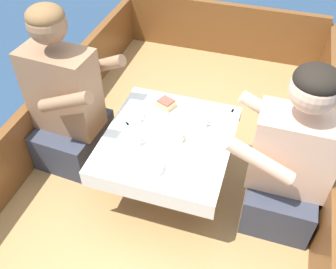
# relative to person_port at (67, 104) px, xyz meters

# --- Properties ---
(ground_plane) EXTENTS (60.00, 60.00, 0.00)m
(ground_plane) POSITION_rel_person_port_xyz_m (0.65, -0.12, -0.72)
(ground_plane) COLOR navy
(boat_deck) EXTENTS (1.82, 3.41, 0.30)m
(boat_deck) POSITION_rel_person_port_xyz_m (0.65, -0.12, -0.57)
(boat_deck) COLOR #A87F4C
(boat_deck) RESTS_ON ground_plane
(gunwale_port) EXTENTS (0.06, 3.41, 0.40)m
(gunwale_port) POSITION_rel_person_port_xyz_m (-0.23, -0.12, -0.22)
(gunwale_port) COLOR brown
(gunwale_port) RESTS_ON boat_deck
(gunwale_starboard) EXTENTS (0.06, 3.41, 0.40)m
(gunwale_starboard) POSITION_rel_person_port_xyz_m (1.53, -0.12, -0.22)
(gunwale_starboard) COLOR brown
(gunwale_starboard) RESTS_ON boat_deck
(bow_coaming) EXTENTS (1.70, 0.06, 0.46)m
(bow_coaming) POSITION_rel_person_port_xyz_m (0.65, 1.55, -0.19)
(bow_coaming) COLOR brown
(bow_coaming) RESTS_ON boat_deck
(cockpit_table) EXTENTS (0.69, 0.75, 0.39)m
(cockpit_table) POSITION_rel_person_port_xyz_m (0.65, -0.06, -0.07)
(cockpit_table) COLOR #B2B2B7
(cockpit_table) RESTS_ON boat_deck
(person_port) EXTENTS (0.54, 0.47, 1.03)m
(person_port) POSITION_rel_person_port_xyz_m (0.00, 0.00, 0.00)
(person_port) COLOR #333847
(person_port) RESTS_ON boat_deck
(person_starboard) EXTENTS (0.52, 0.44, 0.97)m
(person_starboard) POSITION_rel_person_port_xyz_m (1.29, -0.06, -0.02)
(person_starboard) COLOR #333847
(person_starboard) RESTS_ON boat_deck
(plate_sandwich) EXTENTS (0.17, 0.17, 0.01)m
(plate_sandwich) POSITION_rel_person_port_xyz_m (0.56, 0.18, -0.02)
(plate_sandwich) COLOR white
(plate_sandwich) RESTS_ON cockpit_table
(plate_bread) EXTENTS (0.16, 0.16, 0.01)m
(plate_bread) POSITION_rel_person_port_xyz_m (0.85, -0.12, -0.02)
(plate_bread) COLOR white
(plate_bread) RESTS_ON cockpit_table
(sandwich) EXTENTS (0.13, 0.12, 0.05)m
(sandwich) POSITION_rel_person_port_xyz_m (0.56, 0.18, 0.00)
(sandwich) COLOR tan
(sandwich) RESTS_ON plate_sandwich
(bowl_port_near) EXTENTS (0.11, 0.11, 0.04)m
(bowl_port_near) POSITION_rel_person_port_xyz_m (0.41, 0.03, -0.01)
(bowl_port_near) COLOR white
(bowl_port_near) RESTS_ON cockpit_table
(bowl_starboard_near) EXTENTS (0.12, 0.12, 0.04)m
(bowl_starboard_near) POSITION_rel_person_port_xyz_m (0.64, -0.30, -0.01)
(bowl_starboard_near) COLOR white
(bowl_starboard_near) RESTS_ON cockpit_table
(coffee_cup_port) EXTENTS (0.11, 0.08, 0.07)m
(coffee_cup_port) POSITION_rel_person_port_xyz_m (0.49, -0.15, 0.01)
(coffee_cup_port) COLOR white
(coffee_cup_port) RESTS_ON cockpit_table
(coffee_cup_starboard) EXTENTS (0.10, 0.07, 0.07)m
(coffee_cup_starboard) POSITION_rel_person_port_xyz_m (0.79, 0.09, 0.01)
(coffee_cup_starboard) COLOR white
(coffee_cup_starboard) RESTS_ON cockpit_table
(tin_can) EXTENTS (0.07, 0.07, 0.05)m
(tin_can) POSITION_rel_person_port_xyz_m (0.71, -0.06, -0.00)
(tin_can) COLOR silver
(tin_can) RESTS_ON cockpit_table
(utensil_knife_starboard) EXTENTS (0.13, 0.13, 0.00)m
(utensil_knife_starboard) POSITION_rel_person_port_xyz_m (0.50, -0.26, -0.03)
(utensil_knife_starboard) COLOR silver
(utensil_knife_starboard) RESTS_ON cockpit_table
(utensil_fork_starboard) EXTENTS (0.04, 0.17, 0.00)m
(utensil_fork_starboard) POSITION_rel_person_port_xyz_m (0.94, 0.22, -0.03)
(utensil_fork_starboard) COLOR silver
(utensil_fork_starboard) RESTS_ON cockpit_table
(utensil_fork_port) EXTENTS (0.13, 0.13, 0.00)m
(utensil_fork_port) POSITION_rel_person_port_xyz_m (0.43, -0.06, -0.03)
(utensil_fork_port) COLOR silver
(utensil_fork_port) RESTS_ON cockpit_table
(utensil_spoon_starboard) EXTENTS (0.17, 0.05, 0.01)m
(utensil_spoon_starboard) POSITION_rel_person_port_xyz_m (0.73, 0.21, -0.03)
(utensil_spoon_starboard) COLOR silver
(utensil_spoon_starboard) RESTS_ON cockpit_table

